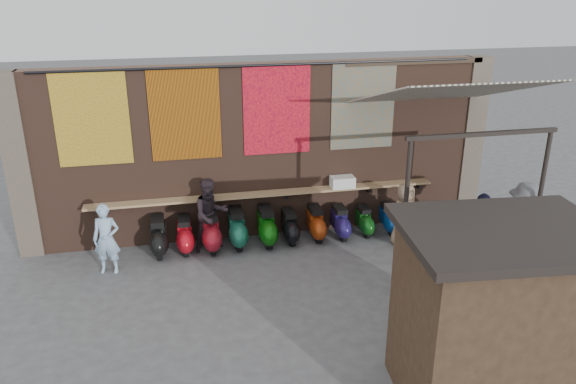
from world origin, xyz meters
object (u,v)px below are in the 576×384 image
object	(u,v)px
shelf_box	(342,182)
diner_right	(211,215)
shopper_navy	(481,232)
scooter_stool_7	(340,222)
scooter_stool_8	(364,221)
scooter_stool_6	(316,223)
scooter_stool_2	(211,232)
scooter_stool_5	(290,227)
diner_left	(107,239)
scooter_stool_9	(388,219)
scooter_stool_0	(159,237)
shopper_grey	(522,226)
scooter_stool_1	(185,235)
market_stall	(493,322)
shopper_tan	(404,215)
scooter_stool_4	(266,227)
scooter_stool_3	(237,228)

from	to	relation	value
shelf_box	diner_right	size ratio (longest dim) A/B	0.33
shopper_navy	scooter_stool_7	bearing A→B (deg)	-72.45
scooter_stool_8	shopper_navy	size ratio (longest dim) A/B	0.41
scooter_stool_8	scooter_stool_6	bearing A→B (deg)	179.39
scooter_stool_2	scooter_stool_5	distance (m)	1.80
diner_left	scooter_stool_5	bearing A→B (deg)	18.38
shelf_box	scooter_stool_9	size ratio (longest dim) A/B	0.78
shelf_box	scooter_stool_0	xyz separation A→B (m)	(-4.28, -0.31, -0.84)
shelf_box	shopper_grey	bearing A→B (deg)	-39.30
scooter_stool_8	diner_right	xyz separation A→B (m)	(-3.60, -0.02, 0.50)
scooter_stool_1	diner_right	bearing A→B (deg)	-0.54
scooter_stool_6	scooter_stool_9	world-z (taller)	scooter_stool_6
scooter_stool_1	scooter_stool_8	world-z (taller)	scooter_stool_1
scooter_stool_8	scooter_stool_9	xyz separation A→B (m)	(0.61, -0.00, 0.00)
scooter_stool_8	market_stall	xyz separation A→B (m)	(-0.19, -5.69, 0.96)
shopper_tan	scooter_stool_6	bearing A→B (deg)	133.30
scooter_stool_4	scooter_stool_5	distance (m)	0.55
diner_left	diner_right	distance (m)	2.26
scooter_stool_8	scooter_stool_5	bearing A→B (deg)	-179.39
scooter_stool_9	diner_right	bearing A→B (deg)	-179.72
scooter_stool_0	shopper_grey	xyz separation A→B (m)	(7.36, -2.22, 0.53)
shelf_box	market_stall	bearing A→B (deg)	-87.19
scooter_stool_6	scooter_stool_7	xyz separation A→B (m)	(0.58, -0.05, -0.01)
scooter_stool_7	shopper_tan	world-z (taller)	shopper_tan
scooter_stool_3	scooter_stool_8	xyz separation A→B (m)	(3.02, -0.02, -0.09)
scooter_stool_2	scooter_stool_6	distance (m)	2.43
scooter_stool_6	scooter_stool_1	bearing A→B (deg)	-179.46
shelf_box	scooter_stool_6	world-z (taller)	shelf_box
shopper_navy	diner_right	bearing A→B (deg)	-52.12
scooter_stool_5	scooter_stool_8	bearing A→B (deg)	0.61
shopper_grey	scooter_stool_8	bearing A→B (deg)	-12.84
shopper_navy	scooter_stool_3	bearing A→B (deg)	-54.89
scooter_stool_1	scooter_stool_7	distance (m)	3.59
scooter_stool_1	scooter_stool_7	xyz separation A→B (m)	(3.59, -0.02, -0.02)
scooter_stool_0	scooter_stool_6	xyz separation A→B (m)	(3.58, 0.04, -0.03)
market_stall	scooter_stool_7	bearing A→B (deg)	99.62
scooter_stool_4	scooter_stool_6	size ratio (longest dim) A/B	1.12
shelf_box	scooter_stool_2	world-z (taller)	shelf_box
shelf_box	shopper_tan	world-z (taller)	shopper_tan
scooter_stool_3	diner_right	world-z (taller)	diner_right
scooter_stool_2	shopper_tan	size ratio (longest dim) A/B	0.61
shelf_box	shopper_navy	world-z (taller)	shopper_navy
scooter_stool_7	diner_right	distance (m)	3.03
scooter_stool_9	shopper_grey	size ratio (longest dim) A/B	0.37
shopper_tan	scooter_stool_9	bearing A→B (deg)	69.66
scooter_stool_1	scooter_stool_7	world-z (taller)	scooter_stool_1
shelf_box	scooter_stool_7	size ratio (longest dim) A/B	0.71
shelf_box	scooter_stool_3	size ratio (longest dim) A/B	0.62
shelf_box	scooter_stool_4	bearing A→B (deg)	-170.78
diner_right	scooter_stool_6	bearing A→B (deg)	-16.35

